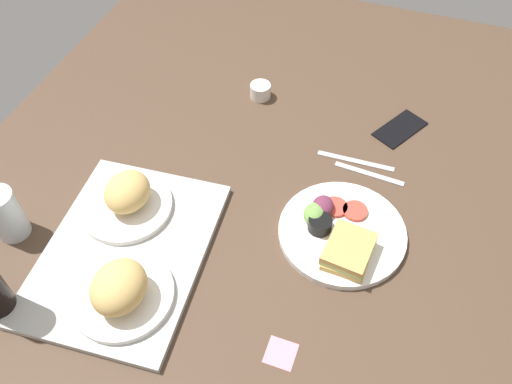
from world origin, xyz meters
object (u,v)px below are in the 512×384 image
bread_plate_near (120,290)px  bread_plate_far (127,198)px  sticky_note (281,353)px  plate_with_salad (339,233)px  knife (356,161)px  espresso_cup (260,91)px  drinking_glass (5,214)px  cell_phone (400,128)px  fork (369,173)px  serving_tray (126,251)px

bread_plate_near → bread_plate_far: bearing=25.5°
bread_plate_far → sticky_note: bearing=-115.7°
bread_plate_far → sticky_note: (-20.39, -42.41, -4.86)cm
plate_with_salad → knife: (23.66, 1.58, -1.48)cm
bread_plate_far → plate_with_salad: size_ratio=0.74×
bread_plate_near → espresso_cup: size_ratio=3.66×
drinking_glass → sticky_note: 64.39cm
drinking_glass → espresso_cup: bearing=-30.4°
knife → cell_phone: cell_phone is taller
drinking_glass → knife: bearing=-55.1°
drinking_glass → fork: drinking_glass is taller
serving_tray → bread_plate_near: bearing=-152.5°
fork → sticky_note: bearing=86.7°
cell_phone → sticky_note: bearing=-159.7°
serving_tray → cell_phone: bearing=-39.9°
fork → cell_phone: 18.49cm
bread_plate_near → knife: bearing=-33.0°
serving_tray → espresso_cup: 58.83cm
bread_plate_near → bread_plate_far: size_ratio=1.00×
serving_tray → drinking_glass: size_ratio=3.61×
plate_with_salad → sticky_note: plate_with_salad is taller
drinking_glass → espresso_cup: 70.90cm
bread_plate_far → fork: (29.43, -48.64, -4.67)cm
sticky_note → cell_phone: bearing=-8.8°
bread_plate_far → knife: (32.43, -44.64, -4.67)cm
bread_plate_near → bread_plate_far: (20.95, 10.01, -0.45)cm
knife → serving_tray: bearing=45.2°
bread_plate_near → plate_with_salad: size_ratio=0.73×
bread_plate_far → cell_phone: bearing=-48.1°
cell_phone → espresso_cup: bearing=118.9°
bread_plate_near → sticky_note: (0.57, -32.40, -5.31)cm
knife → sticky_note: bearing=85.9°
serving_tray → bread_plate_near: (-10.53, -5.47, 4.57)cm
cell_phone → sticky_note: 68.61cm
bread_plate_near → sticky_note: 32.83cm
plate_with_salad → fork: 20.86cm
fork → serving_tray: bearing=46.0°
fork → cell_phone: cell_phone is taller
sticky_note → fork: bearing=-7.1°
bread_plate_near → espresso_cup: 68.72cm
plate_with_salad → knife: size_ratio=1.47×
fork → knife: bearing=-33.0°
bread_plate_far → sticky_note: size_ratio=3.67×
serving_tray → bread_plate_far: size_ratio=2.19×
bread_plate_near → bread_plate_far: 23.23cm
bread_plate_near → cell_phone: bread_plate_near is taller
serving_tray → fork: serving_tray is taller
espresso_cup → cell_phone: espresso_cup is taller
serving_tray → espresso_cup: size_ratio=8.04×
bread_plate_near → knife: size_ratio=1.08×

